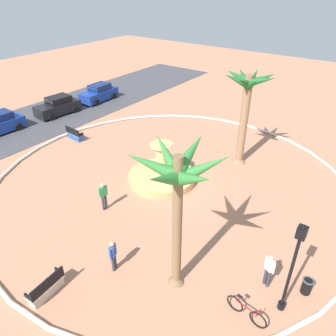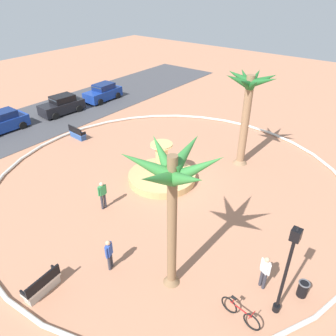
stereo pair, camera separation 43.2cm
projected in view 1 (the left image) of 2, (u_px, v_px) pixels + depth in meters
ground_plane at (171, 182)px, 20.29m from camera, size 80.00×80.00×0.00m
plaza_curb at (171, 181)px, 20.24m from camera, size 21.76×21.76×0.20m
street_asphalt at (27, 124)px, 28.01m from camera, size 48.00×8.00×0.03m
fountain at (162, 175)px, 20.34m from camera, size 4.21×4.21×2.56m
palm_tree_near_fountain at (247, 98)px, 20.12m from camera, size 3.20×3.28×6.30m
palm_tree_by_curb at (178, 185)px, 11.26m from camera, size 3.77×3.56×6.36m
bench_east at (46, 289)px, 13.05m from camera, size 1.63×0.62×1.00m
bench_west at (75, 135)px, 25.39m from camera, size 0.60×1.63×1.00m
lamppost at (293, 263)px, 11.41m from camera, size 0.32×0.32×4.27m
trash_bin at (307, 286)px, 13.12m from camera, size 0.46×0.46×0.73m
bicycle_red_frame at (246, 311)px, 12.14m from camera, size 0.44×1.71×0.94m
person_cyclist_helmet at (269, 269)px, 13.17m from camera, size 0.32×0.49×1.67m
person_cyclist_photo at (113, 254)px, 13.91m from camera, size 0.50×0.31×1.60m
person_pedestrian_stroll at (104, 195)px, 17.51m from camera, size 0.52×0.26×1.71m
parked_car_second at (58, 106)px, 29.65m from camera, size 4.12×2.16×1.67m
parked_car_third at (99, 93)px, 32.87m from camera, size 4.05×2.02×1.67m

